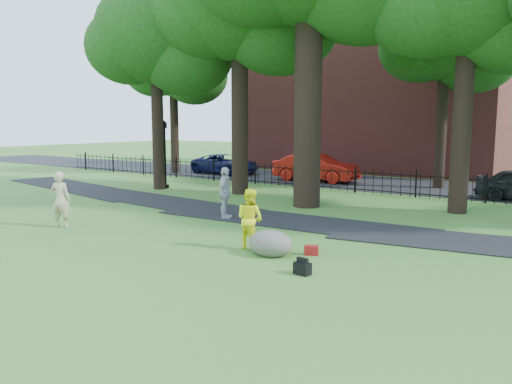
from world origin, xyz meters
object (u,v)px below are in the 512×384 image
Objects in this scene: man at (250,219)px; lamppost at (165,155)px; red_sedan at (316,168)px; boulder at (270,241)px; woman at (61,199)px.

lamppost is (-10.97, 7.90, 0.91)m from man.
boulder is at bearing -158.50° from red_sedan.
lamppost reaches higher than boulder.
red_sedan is at bearing -62.93° from man.
boulder is 0.35× the size of lamppost.
lamppost reaches higher than red_sedan.
man is 13.55m from lamppost.
red_sedan is at bearing 76.65° from lamppost.
boulder is 16.69m from red_sedan.
lamppost is 0.71× the size of red_sedan.
man is at bearing -13.28° from lamppost.
lamppost is at bearing 142.22° from red_sedan.
man is at bearing -160.87° from red_sedan.
woman reaches higher than boulder.
red_sedan reaches higher than boulder.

